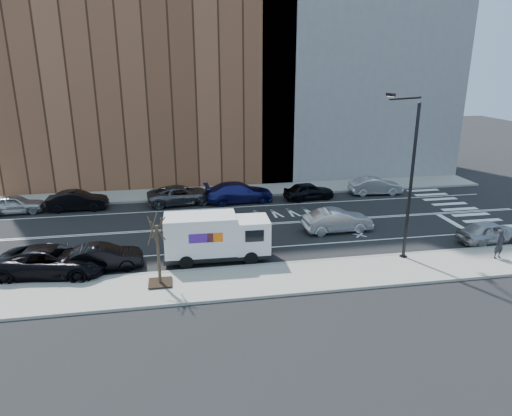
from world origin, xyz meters
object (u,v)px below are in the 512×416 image
object	(u,v)px
fedex_van	(216,237)
pedestrian	(500,244)
far_parked_b	(77,201)
driving_sedan	(337,221)
near_parked_front	(490,232)
far_parked_a	(15,204)

from	to	relation	value
fedex_van	pedestrian	xyz separation A→B (m)	(16.15, -2.97, -0.43)
fedex_van	pedestrian	size ratio (longest dim) A/B	3.48
far_parked_b	driving_sedan	xyz separation A→B (m)	(18.34, -8.14, 0.02)
far_parked_b	near_parked_front	size ratio (longest dim) A/B	1.09
far_parked_a	driving_sedan	size ratio (longest dim) A/B	0.90
driving_sedan	near_parked_front	size ratio (longest dim) A/B	1.12
far_parked_a	pedestrian	bearing A→B (deg)	-119.46
near_parked_front	pedestrian	distance (m)	2.94
fedex_van	far_parked_a	size ratio (longest dim) A/B	1.45
far_parked_a	far_parked_b	xyz separation A→B (m)	(4.57, 0.05, 0.03)
fedex_van	pedestrian	bearing A→B (deg)	-8.78
driving_sedan	near_parked_front	xyz separation A→B (m)	(8.89, -3.66, -0.06)
far_parked_b	near_parked_front	xyz separation A→B (m)	(27.23, -11.80, -0.04)
near_parked_front	pedestrian	bearing A→B (deg)	147.15
far_parked_a	pedestrian	world-z (taller)	pedestrian
driving_sedan	fedex_van	bearing A→B (deg)	108.12
near_parked_front	driving_sedan	bearing A→B (deg)	61.44
fedex_van	near_parked_front	world-z (taller)	fedex_van
pedestrian	fedex_van	bearing A→B (deg)	155.74
far_parked_b	far_parked_a	bearing A→B (deg)	90.50
pedestrian	far_parked_b	bearing A→B (deg)	137.09
fedex_van	far_parked_a	bearing A→B (deg)	143.19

